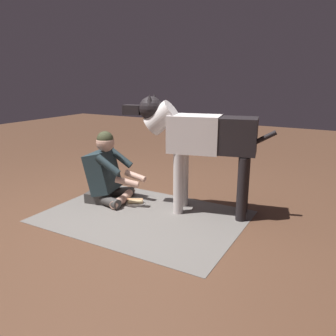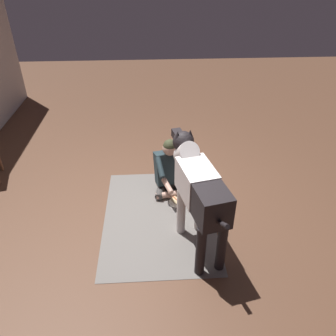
# 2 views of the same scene
# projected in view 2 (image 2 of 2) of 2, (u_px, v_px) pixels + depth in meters

# --- Properties ---
(ground_plane) EXTENTS (15.21, 15.21, 0.00)m
(ground_plane) POSITION_uv_depth(u_px,v_px,m) (149.00, 206.00, 4.62)
(ground_plane) COLOR brown
(area_rug) EXTENTS (2.07, 1.46, 0.01)m
(area_rug) POSITION_uv_depth(u_px,v_px,m) (159.00, 217.00, 4.41)
(area_rug) COLOR slate
(area_rug) RESTS_ON ground
(person_sitting_on_floor) EXTENTS (0.72, 0.57, 0.84)m
(person_sitting_on_floor) POSITION_uv_depth(u_px,v_px,m) (170.00, 170.00, 4.76)
(person_sitting_on_floor) COLOR #413E3C
(person_sitting_on_floor) RESTS_ON ground
(large_dog) EXTENTS (1.60, 0.54, 1.27)m
(large_dog) POSITION_uv_depth(u_px,v_px,m) (198.00, 187.00, 3.61)
(large_dog) COLOR silver
(large_dog) RESTS_ON ground
(hot_dog_on_plate) EXTENTS (0.23, 0.23, 0.06)m
(hot_dog_on_plate) POSITION_uv_depth(u_px,v_px,m) (177.00, 202.00, 4.65)
(hot_dog_on_plate) COLOR silver
(hot_dog_on_plate) RESTS_ON ground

